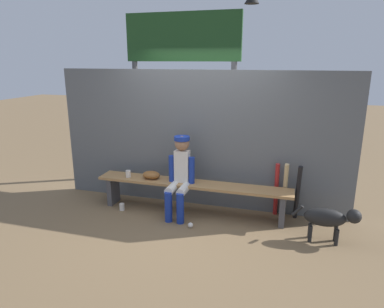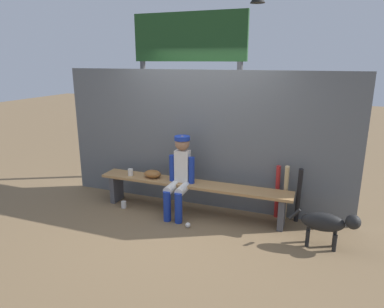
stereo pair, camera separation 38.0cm
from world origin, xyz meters
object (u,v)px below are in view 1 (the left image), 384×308
Objects in this scene: player_seated at (180,173)px; baseball_glove at (151,175)px; dugout_bench at (192,189)px; scoreboard at (186,56)px; cup_on_bench at (128,174)px; bat_aluminum_red at (276,189)px; bat_wood_natural at (285,190)px; bat_aluminum_black at (298,193)px; cup_on_ground at (122,207)px; dog at (329,218)px; baseball at (191,225)px.

baseball_glove is (-0.51, 0.12, -0.11)m from player_seated.
scoreboard is at bearing 110.74° from dugout_bench.
cup_on_bench is at bearing -110.02° from scoreboard.
bat_wood_natural is (0.12, -0.06, 0.02)m from bat_aluminum_red.
cup_on_ground is at bearing -170.73° from bat_aluminum_black.
bat_aluminum_black reaches higher than baseball_glove.
player_seated is 1.47× the size of bat_aluminum_red.
cup_on_bench is at bearing 76.05° from cup_on_ground.
bat_wood_natural is 0.83m from dog.
baseball_glove is 0.08× the size of scoreboard.
dugout_bench is 1.97m from dog.
dugout_bench is 3.46× the size of bat_wood_natural.
cup_on_ground is at bearing -167.70° from bat_aluminum_red.
baseball_glove is 0.33× the size of dog.
dog reaches higher than cup_on_ground.
bat_aluminum_red is at bearing 155.77° from bat_wood_natural.
bat_aluminum_black reaches higher than cup_on_bench.
player_seated is at bearing -12.77° from baseball_glove.
bat_wood_natural is at bearing 9.64° from dugout_bench.
player_seated reaches higher than bat_aluminum_black.
bat_aluminum_red reaches higher than cup_on_ground.
dugout_bench is at bearing 103.90° from baseball.
player_seated reaches higher than baseball_glove.
baseball_glove is at bearing -171.41° from bat_aluminum_red.
bat_wood_natural is 2.52m from cup_on_ground.
bat_aluminum_red is 0.14m from bat_wood_natural.
player_seated reaches higher than bat_aluminum_red.
bat_aluminum_red is at bearing 12.30° from cup_on_ground.
bat_wood_natural is at bearing 12.88° from player_seated.
baseball is 3.04m from scoreboard.
scoreboard reaches higher than cup_on_bench.
player_seated is at bearing 127.05° from baseball.
bat_aluminum_black reaches higher than bat_aluminum_red.
player_seated is 1.39× the size of bat_wood_natural.
bat_aluminum_black is 0.69m from dog.
baseball is at bearing -31.38° from baseball_glove.
cup_on_ground is (-1.20, 0.26, 0.02)m from baseball.
baseball_glove is 1.05m from baseball.
cup_on_bench is at bearing 159.26° from baseball.
bat_aluminum_black is 2.69m from cup_on_ground.
scoreboard reaches higher than baseball_glove.
bat_wood_natural reaches higher than cup_on_ground.
dugout_bench is 27.22× the size of cup_on_bench.
player_seated is 0.77m from baseball.
dog is (1.94, -0.35, -0.06)m from dugout_bench.
baseball_glove is 0.69m from cup_on_ground.
player_seated is 1.42× the size of bat_aluminum_black.
bat_aluminum_black is (1.70, 0.33, -0.24)m from player_seated.
baseball is (0.27, -0.36, -0.63)m from player_seated.
dugout_bench reaches higher than cup_on_ground.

